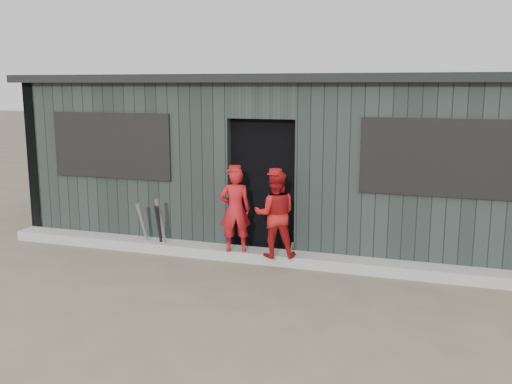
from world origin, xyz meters
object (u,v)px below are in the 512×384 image
(bat_mid, at_px, (162,226))
(player_red_left, at_px, (235,210))
(player_grey_back, at_px, (299,214))
(bat_left, at_px, (144,227))
(bat_right, at_px, (159,229))
(player_red_right, at_px, (275,214))
(dugout, at_px, (288,157))

(bat_mid, distance_m, player_red_left, 1.21)
(bat_mid, relative_size, player_grey_back, 0.69)
(player_red_left, relative_size, player_grey_back, 0.97)
(bat_left, bearing_deg, bat_mid, -0.72)
(bat_left, bearing_deg, player_grey_back, 14.53)
(bat_right, bearing_deg, bat_left, 176.59)
(bat_left, xyz_separation_m, player_red_right, (2.08, -0.11, 0.37))
(dugout, bearing_deg, bat_mid, -129.25)
(player_red_left, bearing_deg, player_red_right, 150.84)
(bat_left, height_order, dugout, dugout)
(player_grey_back, bearing_deg, bat_left, 32.40)
(player_red_right, bearing_deg, player_grey_back, -119.70)
(player_grey_back, bearing_deg, dugout, -49.70)
(player_red_right, bearing_deg, dugout, -96.69)
(dugout, bearing_deg, player_red_left, -98.73)
(bat_right, height_order, player_red_right, player_red_right)
(bat_mid, xyz_separation_m, bat_right, (-0.04, -0.01, -0.04))
(bat_right, xyz_separation_m, player_grey_back, (1.97, 0.60, 0.24))
(player_red_left, xyz_separation_m, player_grey_back, (0.77, 0.61, -0.13))
(bat_mid, relative_size, player_red_left, 0.71)
(bat_right, height_order, player_red_left, player_red_left)
(player_red_right, relative_size, player_grey_back, 0.97)
(player_red_left, distance_m, player_grey_back, 0.99)
(player_red_right, bearing_deg, player_red_left, -23.72)
(bat_right, relative_size, dugout, 0.09)
(dugout, bearing_deg, bat_right, -129.77)
(bat_right, bearing_deg, player_grey_back, 16.84)
(bat_mid, height_order, player_grey_back, player_grey_back)
(bat_mid, height_order, player_red_left, player_red_left)
(bat_mid, relative_size, player_red_right, 0.71)
(bat_left, bearing_deg, player_red_left, -1.29)
(bat_left, bearing_deg, dugout, 45.21)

